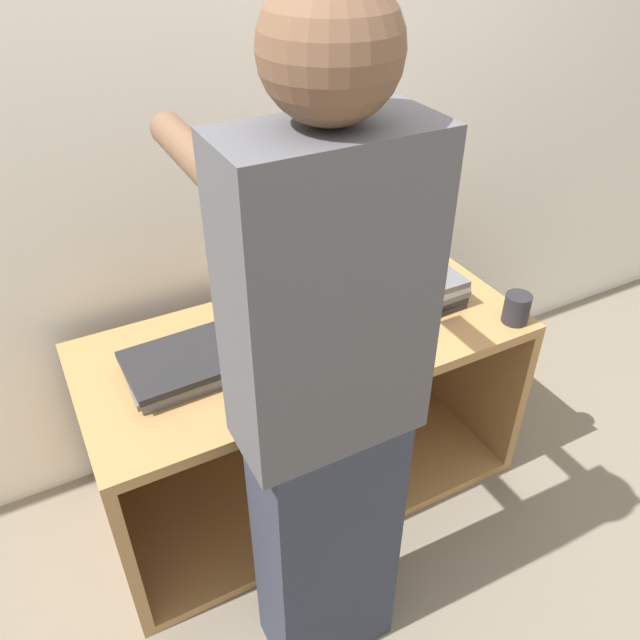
# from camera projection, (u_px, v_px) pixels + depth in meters

# --- Properties ---
(ground_plane) EXTENTS (12.00, 12.00, 0.00)m
(ground_plane) POSITION_uv_depth(u_px,v_px,m) (351.00, 542.00, 2.13)
(ground_plane) COLOR #756B5B
(wall_back) EXTENTS (8.00, 0.05, 2.40)m
(wall_back) POSITION_uv_depth(u_px,v_px,m) (243.00, 132.00, 1.98)
(wall_back) COLOR silver
(wall_back) RESTS_ON ground_plane
(cart) EXTENTS (1.42, 0.64, 0.67)m
(cart) POSITION_uv_depth(u_px,v_px,m) (298.00, 400.00, 2.22)
(cart) COLOR #A87A47
(cart) RESTS_ON ground_plane
(laptop_open) EXTENTS (0.35, 0.30, 0.26)m
(laptop_open) POSITION_uv_depth(u_px,v_px,m) (299.00, 314.00, 1.98)
(laptop_open) COLOR #B7B7BC
(laptop_open) RESTS_ON cart
(laptop_stack_left) EXTENTS (0.36, 0.26, 0.06)m
(laptop_stack_left) POSITION_uv_depth(u_px,v_px,m) (188.00, 364.00, 1.81)
(laptop_stack_left) COLOR slate
(laptop_stack_left) RESTS_ON cart
(laptop_stack_right) EXTENTS (0.37, 0.26, 0.11)m
(laptop_stack_right) POSITION_uv_depth(u_px,v_px,m) (405.00, 291.00, 2.09)
(laptop_stack_right) COLOR #232326
(laptop_stack_right) RESTS_ON cart
(person) EXTENTS (0.40, 0.54, 1.76)m
(person) POSITION_uv_depth(u_px,v_px,m) (326.00, 411.00, 1.38)
(person) COLOR #2D3342
(person) RESTS_ON ground_plane
(mug) EXTENTS (0.09, 0.09, 0.10)m
(mug) POSITION_uv_depth(u_px,v_px,m) (517.00, 308.00, 2.01)
(mug) COLOR #232328
(mug) RESTS_ON cart
(inventory_tag) EXTENTS (0.06, 0.02, 0.01)m
(inventory_tag) POSITION_uv_depth(u_px,v_px,m) (419.00, 285.00, 2.01)
(inventory_tag) COLOR red
(inventory_tag) RESTS_ON laptop_stack_right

